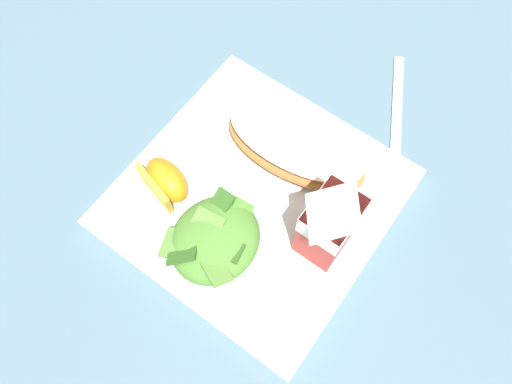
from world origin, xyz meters
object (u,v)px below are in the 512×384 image
Objects in this scene: white_plate at (256,198)px; cheesy_pizza_bread at (296,147)px; orange_wedge_front at (165,181)px; milk_carton at (329,224)px; metal_fork at (396,129)px; green_salad_pile at (215,240)px.

white_plate is 0.07m from cheesy_pizza_bread.
cheesy_pizza_bread is 2.64× the size of orange_wedge_front.
cheesy_pizza_bread is at bearing -130.59° from milk_carton.
orange_wedge_front is (0.12, -0.09, 0.00)m from cheesy_pizza_bread.
white_plate is at bearing -25.18° from metal_fork.
cheesy_pizza_bread reaches higher than metal_fork.
green_salad_pile reaches higher than orange_wedge_front.
green_salad_pile reaches higher than metal_fork.
orange_wedge_front is 0.29m from metal_fork.
milk_carton is at bearing 87.89° from white_plate.
green_salad_pile reaches higher than cheesy_pizza_bread.
orange_wedge_front is at bearing -59.12° from white_plate.
green_salad_pile is at bearing -2.12° from cheesy_pizza_bread.
cheesy_pizza_bread is 1.01× the size of metal_fork.
white_plate is 1.60× the size of metal_fork.
milk_carton is 0.63× the size of metal_fork.
green_salad_pile is at bearing 0.42° from white_plate.
white_plate is at bearing -179.58° from green_salad_pile.
milk_carton is at bearing 127.88° from green_salad_pile.
orange_wedge_front reaches higher than white_plate.
orange_wedge_front is at bearing -37.34° from cheesy_pizza_bread.
green_salad_pile is 0.09m from orange_wedge_front.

